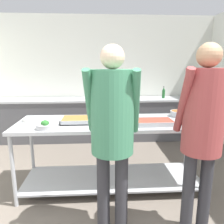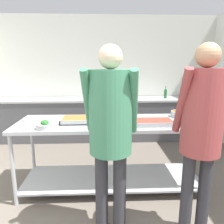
% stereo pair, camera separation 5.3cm
% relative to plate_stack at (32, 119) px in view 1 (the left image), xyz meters
% --- Properties ---
extents(wall_rear, '(5.01, 0.06, 2.65)m').
position_rel_plate_stack_xyz_m(wall_rear, '(0.96, 2.23, 0.41)').
color(wall_rear, silver).
rests_on(wall_rear, ground_plane).
extents(back_counter, '(4.85, 0.65, 0.89)m').
position_rel_plate_stack_xyz_m(back_counter, '(0.96, 1.86, -0.47)').
color(back_counter, '#4C4C51').
rests_on(back_counter, ground_plane).
extents(serving_counter, '(2.38, 0.81, 0.90)m').
position_rel_plate_stack_xyz_m(serving_counter, '(1.02, -0.09, -0.31)').
color(serving_counter, '#ADAFB5').
rests_on(serving_counter, ground_plane).
extents(plate_stack, '(0.24, 0.24, 0.04)m').
position_rel_plate_stack_xyz_m(plate_stack, '(0.00, 0.00, 0.00)').
color(plate_stack, white).
rests_on(plate_stack, serving_counter).
extents(broccoli_bowl, '(0.20, 0.20, 0.10)m').
position_rel_plate_stack_xyz_m(broccoli_bowl, '(0.25, -0.37, 0.02)').
color(broccoli_bowl, '#B2B2B7').
rests_on(broccoli_bowl, serving_counter).
extents(serving_tray_vegetables, '(0.43, 0.34, 0.05)m').
position_rel_plate_stack_xyz_m(serving_tray_vegetables, '(0.60, -0.09, 0.01)').
color(serving_tray_vegetables, '#ADAFB5').
rests_on(serving_tray_vegetables, serving_counter).
extents(serving_tray_roast, '(0.39, 0.27, 0.05)m').
position_rel_plate_stack_xyz_m(serving_tray_roast, '(1.05, -0.33, 0.01)').
color(serving_tray_roast, '#ADAFB5').
rests_on(serving_tray_roast, serving_counter).
extents(serving_tray_greens, '(0.46, 0.30, 0.05)m').
position_rel_plate_stack_xyz_m(serving_tray_greens, '(1.51, -0.26, 0.01)').
color(serving_tray_greens, '#ADAFB5').
rests_on(serving_tray_greens, serving_counter).
extents(sauce_pan, '(0.39, 0.25, 0.08)m').
position_rel_plate_stack_xyz_m(sauce_pan, '(1.97, 0.13, 0.02)').
color(sauce_pan, '#ADAFB5').
rests_on(sauce_pan, serving_counter).
extents(guest_serving_left, '(0.52, 0.40, 1.77)m').
position_rel_plate_stack_xyz_m(guest_serving_left, '(0.97, -0.86, 0.18)').
color(guest_serving_left, '#2D2D33').
rests_on(guest_serving_left, ground_plane).
extents(guest_serving_right, '(0.47, 0.36, 1.79)m').
position_rel_plate_stack_xyz_m(guest_serving_right, '(1.78, -0.93, 0.19)').
color(guest_serving_right, '#2D2D33').
rests_on(guest_serving_right, ground_plane).
extents(water_bottle, '(0.06, 0.06, 0.25)m').
position_rel_plate_stack_xyz_m(water_bottle, '(2.26, 1.86, 0.09)').
color(water_bottle, '#23602D').
rests_on(water_bottle, back_counter).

